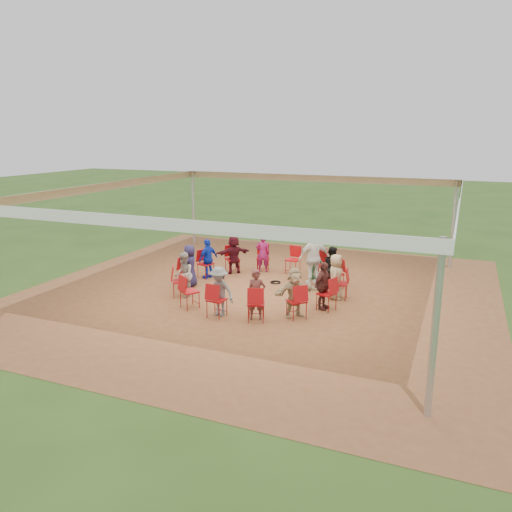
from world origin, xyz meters
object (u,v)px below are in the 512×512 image
at_px(chair_5, 263,258).
at_px(person_seated_10, 256,295).
at_px(chair_9, 180,281).
at_px(chair_8, 187,271).
at_px(laptop, 318,286).
at_px(chair_4, 293,260).
at_px(person_seated_2, 332,267).
at_px(person_seated_9, 219,291).
at_px(chair_6, 232,259).
at_px(chair_10, 190,292).
at_px(person_seated_11, 294,293).
at_px(chair_0, 327,294).
at_px(person_seated_7, 190,266).
at_px(standing_person, 314,258).
at_px(person_seated_5, 234,254).
at_px(person_seated_6, 208,259).
at_px(chair_3, 319,265).
at_px(chair_12, 256,304).
at_px(chair_13, 297,301).
at_px(person_seated_0, 323,286).
at_px(person_seated_1, 336,277).
at_px(chair_7, 206,264).
at_px(cable_coil, 276,282).
at_px(person_seated_8, 184,275).
at_px(chair_2, 336,274).
at_px(person_seated_3, 316,260).
at_px(chair_11, 217,300).
at_px(chair_1, 340,284).
at_px(person_seated_4, 263,253).

distance_m(chair_5, person_seated_10, 4.48).
bearing_deg(chair_9, chair_8, 167.14).
bearing_deg(laptop, chair_4, 48.43).
distance_m(person_seated_2, person_seated_9, 3.92).
xyz_separation_m(chair_4, chair_8, (-2.52, -2.56, 0.00)).
distance_m(chair_6, chair_9, 2.86).
xyz_separation_m(chair_10, person_seated_11, (2.76, 0.43, 0.19)).
distance_m(chair_0, chair_4, 3.59).
distance_m(person_seated_7, standing_person, 3.74).
bearing_deg(standing_person, chair_4, -83.05).
bearing_deg(person_seated_5, person_seated_6, 12.86).
bearing_deg(chair_3, chair_12, 115.71).
height_order(chair_0, chair_8, same).
bearing_deg(chair_13, chair_8, 115.71).
height_order(chair_5, person_seated_0, person_seated_0).
relative_size(chair_12, person_seated_1, 0.71).
distance_m(person_seated_0, person_seated_6, 4.35).
relative_size(chair_0, chair_3, 1.00).
bearing_deg(person_seated_2, chair_12, 129.80).
height_order(chair_7, person_seated_5, person_seated_5).
xyz_separation_m(chair_5, cable_coil, (0.89, -1.14, -0.43)).
bearing_deg(chair_4, laptop, 125.57).
height_order(chair_4, person_seated_8, person_seated_8).
relative_size(chair_0, person_seated_0, 0.71).
xyz_separation_m(chair_2, chair_5, (-2.71, 0.92, 0.00)).
distance_m(person_seated_6, person_seated_10, 3.92).
bearing_deg(person_seated_3, chair_7, 50.20).
distance_m(chair_11, person_seated_3, 4.37).
bearing_deg(person_seated_0, person_seated_5, 77.14).
bearing_deg(chair_13, chair_9, 128.57).
xyz_separation_m(chair_8, person_seated_1, (4.44, 0.54, 0.19)).
height_order(chair_5, laptop, chair_5).
bearing_deg(chair_1, chair_9, 102.86).
distance_m(chair_2, chair_7, 4.14).
xyz_separation_m(person_seated_1, person_seated_6, (-4.22, 0.44, 0.00)).
xyz_separation_m(chair_5, chair_9, (-1.16, -3.40, 0.00)).
height_order(person_seated_4, person_seated_7, same).
bearing_deg(person_seated_7, chair_0, 76.79).
bearing_deg(standing_person, person_seated_9, 28.77).
height_order(chair_0, chair_13, same).
distance_m(chair_3, chair_6, 2.86).
distance_m(chair_1, person_seated_5, 4.04).
bearing_deg(person_seated_4, person_seated_9, 77.14).
distance_m(chair_0, person_seated_7, 4.37).
height_order(person_seated_0, person_seated_4, same).
relative_size(person_seated_3, person_seated_5, 1.00).
relative_size(chair_7, person_seated_10, 0.71).
distance_m(person_seated_0, laptop, 0.17).
distance_m(chair_8, chair_9, 1.02).
relative_size(person_seated_5, person_seated_6, 1.00).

